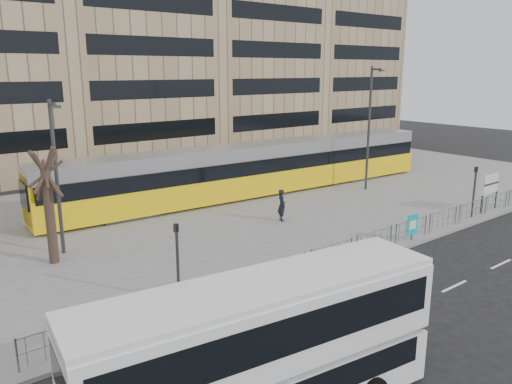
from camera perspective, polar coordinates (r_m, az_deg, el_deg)
ground at (r=23.47m, az=10.68°, el=-8.61°), size 120.00×120.00×0.00m
plaza at (r=32.13m, az=-5.55°, el=-2.12°), size 64.00×24.00×0.15m
kerb at (r=23.47m, az=10.60°, el=-8.40°), size 64.00×0.25×0.17m
building_row at (r=51.80m, az=-18.47°, el=17.63°), size 70.40×18.40×31.20m
pedestrian_barrier at (r=24.88m, az=12.98°, el=-5.01°), size 32.07×0.07×1.10m
road_markings at (r=22.09m, az=20.38°, el=-10.73°), size 62.00×0.12×0.01m
double_decker_bus at (r=13.12m, az=0.83°, el=-17.31°), size 9.80×3.38×3.84m
tram at (r=35.62m, az=0.04°, el=2.65°), size 30.76×4.65×3.61m
station_sign at (r=34.65m, az=25.23°, el=0.68°), size 2.04×0.12×2.34m
ad_panel at (r=27.33m, az=17.44°, el=-3.64°), size 0.74×0.15×1.39m
pedestrian at (r=29.39m, az=2.95°, el=-1.50°), size 0.68×0.81×1.90m
traffic_light_west at (r=19.30m, az=-8.99°, el=-6.78°), size 0.18×0.22×3.10m
traffic_light_east at (r=32.65m, az=23.72°, el=0.73°), size 0.17×0.21×3.10m
lamp_post_west at (r=25.16m, az=-21.85°, el=2.20°), size 0.45×1.04×7.41m
lamp_post_east at (r=37.46m, az=12.86°, el=7.56°), size 0.45×1.04×8.93m
bare_tree at (r=23.85m, az=-23.21°, el=5.07°), size 3.98×3.98×7.38m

